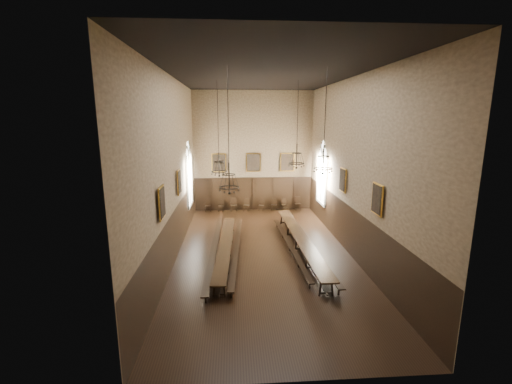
{
  "coord_description": "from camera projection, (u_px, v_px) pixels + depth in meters",
  "views": [
    {
      "loc": [
        -1.55,
        -16.85,
        6.95
      ],
      "look_at": [
        -0.3,
        1.5,
        3.0
      ],
      "focal_mm": 24.0,
      "sensor_mm": 36.0,
      "label": 1
    }
  ],
  "objects": [
    {
      "name": "portrait_left_1",
      "position": [
        162.0,
        203.0,
        13.52
      ],
      "size": [
        0.12,
        1.0,
        1.3
      ],
      "color": "gold",
      "rests_on": "wall_left"
    },
    {
      "name": "chair_0",
      "position": [
        208.0,
        208.0,
        26.05
      ],
      "size": [
        0.48,
        0.48,
        0.97
      ],
      "rotation": [
        0.0,
        0.0,
        0.14
      ],
      "color": "black",
      "rests_on": "floor"
    },
    {
      "name": "chandelier_front_right",
      "position": [
        323.0,
        162.0,
        14.46
      ],
      "size": [
        0.8,
        0.8,
        4.27
      ],
      "color": "black",
      "rests_on": "ceiling"
    },
    {
      "name": "bench_right_inner",
      "position": [
        290.0,
        247.0,
        18.26
      ],
      "size": [
        0.61,
        9.01,
        0.41
      ],
      "rotation": [
        0.0,
        0.0,
        0.04
      ],
      "color": "black",
      "rests_on": "floor"
    },
    {
      "name": "portrait_back_2",
      "position": [
        287.0,
        162.0,
        26.06
      ],
      "size": [
        1.1,
        0.12,
        1.4
      ],
      "color": "gold",
      "rests_on": "wall_back"
    },
    {
      "name": "chandelier_front_left",
      "position": [
        229.0,
        179.0,
        14.06
      ],
      "size": [
        0.84,
        0.84,
        4.98
      ],
      "color": "black",
      "rests_on": "ceiling"
    },
    {
      "name": "portrait_right_0",
      "position": [
        343.0,
        180.0,
        18.49
      ],
      "size": [
        0.12,
        1.0,
        1.3
      ],
      "color": "gold",
      "rests_on": "wall_right"
    },
    {
      "name": "portrait_right_1",
      "position": [
        377.0,
        199.0,
        14.1
      ],
      "size": [
        0.12,
        1.0,
        1.3
      ],
      "color": "gold",
      "rests_on": "wall_right"
    },
    {
      "name": "chair_2",
      "position": [
        234.0,
        207.0,
        26.09
      ],
      "size": [
        0.51,
        0.51,
        1.03
      ],
      "rotation": [
        0.0,
        0.0,
        0.13
      ],
      "color": "black",
      "rests_on": "floor"
    },
    {
      "name": "bench_right_outer",
      "position": [
        310.0,
        246.0,
        18.2
      ],
      "size": [
        0.59,
        10.02,
        0.45
      ],
      "rotation": [
        0.0,
        0.0,
        0.03
      ],
      "color": "black",
      "rests_on": "floor"
    },
    {
      "name": "portrait_left_0",
      "position": [
        179.0,
        182.0,
        17.91
      ],
      "size": [
        0.12,
        1.0,
        1.3
      ],
      "color": "gold",
      "rests_on": "wall_left"
    },
    {
      "name": "chair_6",
      "position": [
        284.0,
        207.0,
        26.45
      ],
      "size": [
        0.51,
        0.51,
        0.93
      ],
      "rotation": [
        0.0,
        0.0,
        0.3
      ],
      "color": "black",
      "rests_on": "floor"
    },
    {
      "name": "chair_3",
      "position": [
        246.0,
        207.0,
        26.23
      ],
      "size": [
        0.52,
        0.52,
        0.94
      ],
      "rotation": [
        0.0,
        0.0,
        -0.31
      ],
      "color": "black",
      "rests_on": "floor"
    },
    {
      "name": "window_right",
      "position": [
        322.0,
        173.0,
        22.94
      ],
      "size": [
        0.2,
        2.2,
        4.6
      ],
      "primitive_type": null,
      "color": "white",
      "rests_on": "wall_right"
    },
    {
      "name": "wall_front",
      "position": [
        298.0,
        222.0,
        8.26
      ],
      "size": [
        9.0,
        0.02,
        9.0
      ],
      "primitive_type": "cube",
      "color": "#927C5A",
      "rests_on": "ground"
    },
    {
      "name": "portrait_back_0",
      "position": [
        219.0,
        163.0,
        25.71
      ],
      "size": [
        1.1,
        0.12,
        1.4
      ],
      "color": "gold",
      "rests_on": "wall_back"
    },
    {
      "name": "table_right",
      "position": [
        300.0,
        244.0,
        18.27
      ],
      "size": [
        0.98,
        10.62,
        0.83
      ],
      "rotation": [
        0.0,
        0.0,
        0.02
      ],
      "color": "black",
      "rests_on": "floor"
    },
    {
      "name": "bench_left_inner",
      "position": [
        236.0,
        249.0,
        17.84
      ],
      "size": [
        0.84,
        9.61,
        0.43
      ],
      "rotation": [
        0.0,
        0.0,
        -0.06
      ],
      "color": "black",
      "rests_on": "floor"
    },
    {
      "name": "ceiling",
      "position": [
        264.0,
        74.0,
        16.11
      ],
      "size": [
        9.0,
        18.0,
        0.02
      ],
      "primitive_type": "cube",
      "color": "black",
      "rests_on": "ground"
    },
    {
      "name": "chair_5",
      "position": [
        274.0,
        207.0,
        26.36
      ],
      "size": [
        0.49,
        0.49,
        0.94
      ],
      "rotation": [
        0.0,
        0.0,
        -0.19
      ],
      "color": "black",
      "rests_on": "floor"
    },
    {
      "name": "wall_right",
      "position": [
        352.0,
        168.0,
        17.35
      ],
      "size": [
        0.02,
        18.0,
        9.0
      ],
      "primitive_type": "cube",
      "color": "#927C5A",
      "rests_on": "ground"
    },
    {
      "name": "table_left",
      "position": [
        226.0,
        250.0,
        17.53
      ],
      "size": [
        1.03,
        9.12,
        0.71
      ],
      "rotation": [
        0.0,
        0.0,
        -0.04
      ],
      "color": "black",
      "rests_on": "floor"
    },
    {
      "name": "chair_7",
      "position": [
        298.0,
        206.0,
        26.53
      ],
      "size": [
        0.48,
        0.48,
        1.03
      ],
      "rotation": [
        0.0,
        0.0,
        0.06
      ],
      "color": "black",
      "rests_on": "floor"
    },
    {
      "name": "bench_left_outer",
      "position": [
        215.0,
        249.0,
        17.8
      ],
      "size": [
        0.53,
        10.41,
        0.47
      ],
      "rotation": [
        0.0,
        0.0,
        -0.02
      ],
      "color": "black",
      "rests_on": "floor"
    },
    {
      "name": "portrait_back_1",
      "position": [
        253.0,
        162.0,
        25.88
      ],
      "size": [
        1.1,
        0.12,
        1.4
      ],
      "color": "gold",
      "rests_on": "wall_back"
    },
    {
      "name": "wall_left",
      "position": [
        172.0,
        170.0,
        16.75
      ],
      "size": [
        0.02,
        18.0,
        9.0
      ],
      "primitive_type": "cube",
      "color": "#927C5A",
      "rests_on": "ground"
    },
    {
      "name": "chandelier_back_right",
      "position": [
        297.0,
        158.0,
        19.38
      ],
      "size": [
        0.91,
        0.91,
        4.71
      ],
      "color": "black",
      "rests_on": "ceiling"
    },
    {
      "name": "chandelier_back_left",
      "position": [
        219.0,
        166.0,
        19.57
      ],
      "size": [
        0.89,
        0.89,
        5.19
      ],
      "color": "black",
      "rests_on": "ceiling"
    },
    {
      "name": "chair_1",
      "position": [
        221.0,
        208.0,
        26.1
      ],
      "size": [
        0.45,
        0.45,
        0.92
      ],
      "rotation": [
        0.0,
        0.0,
        -0.12
      ],
      "color": "black",
      "rests_on": "floor"
    },
    {
      "name": "wall_back",
      "position": [
        253.0,
        152.0,
        25.84
      ],
      "size": [
        9.0,
        0.02,
        9.0
      ],
      "primitive_type": "cube",
      "color": "#927C5A",
      "rests_on": "ground"
    },
    {
      "name": "wainscot_panelling",
      "position": [
        264.0,
        231.0,
        17.74
      ],
      "size": [
        9.0,
        18.0,
        2.5
      ],
      "primitive_type": null,
      "color": "black",
      "rests_on": "floor"
    },
    {
      "name": "floor",
      "position": [
        264.0,
        254.0,
        18.0
      ],
      "size": [
        9.0,
        18.0,
        0.02
      ],
      "primitive_type": "cube",
      "color": "black",
      "rests_on": "ground"
    },
    {
      "name": "chair_4",
      "position": [
        261.0,
        207.0,
        26.35
      ],
      "size": [
        0.49,
        0.49,
        0.87
      ],
      "rotation": [
        0.0,
        0.0,
        -0.34
      ],
      "color": "black",
      "rests_on": "floor"
    },
    {
      "name": "window_left",
      "position": [
        189.0,
        174.0,
        22.36
      ],
      "size": [
        0.2,
        2.2,
        4.6
      ],
      "primitive_type": null,
      "color": "white",
      "rests_on": "wall_left"
    }
  ]
}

